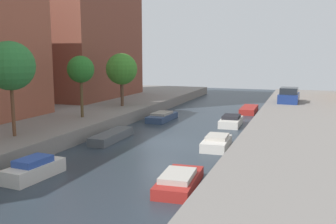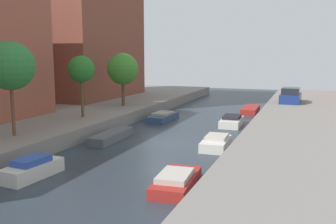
# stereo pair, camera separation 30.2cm
# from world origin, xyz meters

# --- Properties ---
(ground_plane) EXTENTS (84.00, 84.00, 0.00)m
(ground_plane) POSITION_xyz_m (0.00, 0.00, 0.00)
(ground_plane) COLOR #28333D
(apartment_tower_far) EXTENTS (10.00, 13.84, 18.24)m
(apartment_tower_far) POSITION_xyz_m (-16.00, 14.74, 10.12)
(apartment_tower_far) COLOR brown
(apartment_tower_far) RESTS_ON quay_left
(street_tree_1) EXTENTS (2.84, 2.84, 5.55)m
(street_tree_1) POSITION_xyz_m (-7.47, -5.12, 5.11)
(street_tree_1) COLOR brown
(street_tree_1) RESTS_ON quay_left
(street_tree_2) EXTENTS (2.05, 2.05, 4.70)m
(street_tree_2) POSITION_xyz_m (-7.47, 2.10, 4.64)
(street_tree_2) COLOR brown
(street_tree_2) RESTS_ON quay_left
(street_tree_3) EXTENTS (2.92, 2.92, 4.92)m
(street_tree_3) POSITION_xyz_m (-7.47, 8.90, 4.44)
(street_tree_3) COLOR brown
(street_tree_3) RESTS_ON quay_left
(parked_car) EXTENTS (2.02, 4.16, 1.52)m
(parked_car) POSITION_xyz_m (7.19, 17.04, 1.64)
(parked_car) COLOR navy
(parked_car) RESTS_ON quay_right
(moored_boat_left_1) EXTENTS (1.47, 3.13, 0.99)m
(moored_boat_left_1) POSITION_xyz_m (-3.25, -8.57, 0.43)
(moored_boat_left_1) COLOR beige
(moored_boat_left_1) RESTS_ON ground_plane
(moored_boat_left_2) EXTENTS (1.35, 4.56, 0.57)m
(moored_boat_left_2) POSITION_xyz_m (-3.60, -0.35, 0.28)
(moored_boat_left_2) COLOR #4C5156
(moored_boat_left_2) RESTS_ON ground_plane
(moored_boat_left_3) EXTENTS (1.63, 4.08, 0.75)m
(moored_boat_left_3) POSITION_xyz_m (-3.14, 8.08, 0.33)
(moored_boat_left_3) COLOR #33476B
(moored_boat_left_3) RESTS_ON ground_plane
(moored_boat_right_2) EXTENTS (1.80, 3.74, 0.73)m
(moored_boat_right_2) POSITION_xyz_m (3.57, -7.47, 0.31)
(moored_boat_right_2) COLOR maroon
(moored_boat_right_2) RESTS_ON ground_plane
(moored_boat_right_3) EXTENTS (1.62, 3.26, 0.80)m
(moored_boat_right_3) POSITION_xyz_m (3.57, -0.00, 0.35)
(moored_boat_right_3) COLOR beige
(moored_boat_right_3) RESTS_ON ground_plane
(moored_boat_right_4) EXTENTS (1.67, 3.56, 0.86)m
(moored_boat_right_4) POSITION_xyz_m (3.06, 7.71, 0.37)
(moored_boat_right_4) COLOR beige
(moored_boat_right_4) RESTS_ON ground_plane
(moored_boat_right_5) EXTENTS (1.52, 4.50, 0.56)m
(moored_boat_right_5) POSITION_xyz_m (3.47, 15.44, 0.28)
(moored_boat_right_5) COLOR maroon
(moored_boat_right_5) RESTS_ON ground_plane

